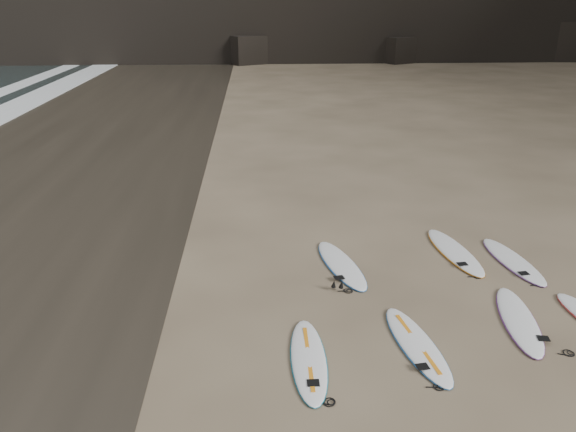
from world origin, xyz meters
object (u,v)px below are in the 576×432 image
surfboard_2 (519,319)px  surfboard_5 (341,264)px  surfboard_1 (417,344)px  surfboard_6 (454,251)px  surfboard_0 (309,359)px  surfboard_7 (513,260)px

surfboard_2 → surfboard_5: size_ratio=0.96×
surfboard_1 → surfboard_6: bearing=54.2°
surfboard_0 → surfboard_5: surfboard_5 is taller
surfboard_0 → surfboard_7: size_ratio=0.95×
surfboard_0 → surfboard_7: bearing=35.2°
surfboard_2 → surfboard_7: (1.00, 2.51, 0.00)m
surfboard_0 → surfboard_2: surfboard_2 is taller
surfboard_0 → surfboard_2: bearing=14.4°
surfboard_5 → surfboard_6: (2.84, 0.53, 0.00)m
surfboard_5 → surfboard_7: bearing=-12.7°
surfboard_0 → surfboard_2: (4.13, 1.00, 0.00)m
surfboard_0 → surfboard_1: (1.96, 0.32, 0.00)m
surfboard_1 → surfboard_5: 3.35m
surfboard_1 → surfboard_5: bearing=96.8°
surfboard_1 → surfboard_6: (1.97, 3.77, 0.00)m
surfboard_1 → surfboard_5: (-0.87, 3.24, 0.00)m
surfboard_5 → surfboard_6: surfboard_6 is taller
surfboard_6 → surfboard_0: bearing=-140.1°
surfboard_5 → surfboard_6: size_ratio=0.96×
surfboard_0 → surfboard_7: (5.12, 3.51, 0.00)m
surfboard_2 → surfboard_6: (-0.20, 3.09, 0.00)m
surfboard_1 → surfboard_7: size_ratio=0.98×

